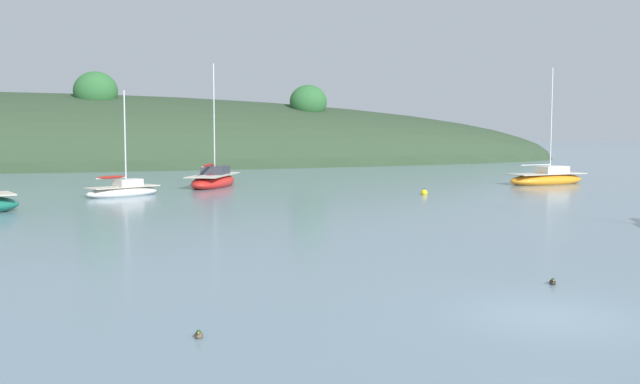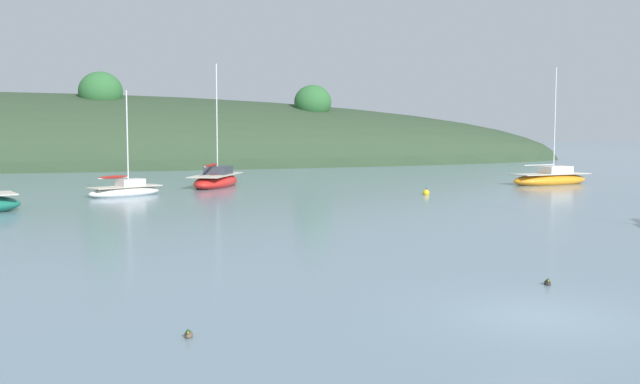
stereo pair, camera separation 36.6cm
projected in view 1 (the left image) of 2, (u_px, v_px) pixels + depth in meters
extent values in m
plane|color=slate|center=(549.00, 316.00, 17.01)|extent=(400.00, 400.00, 0.00)
ellipsoid|color=#2D6633|center=(96.00, 91.00, 83.06)|extent=(4.90, 4.46, 4.46)
ellipsoid|color=#2D6633|center=(308.00, 102.00, 89.40)|extent=(4.54, 4.13, 4.13)
ellipsoid|color=white|center=(123.00, 192.00, 47.21)|extent=(5.20, 4.09, 0.81)
cube|color=beige|center=(123.00, 187.00, 47.18)|extent=(4.79, 3.76, 0.06)
cube|color=beige|center=(128.00, 183.00, 47.45)|extent=(1.96, 1.79, 0.48)
cylinder|color=silver|center=(125.00, 139.00, 47.10)|extent=(0.09, 0.09, 6.14)
cylinder|color=silver|center=(111.00, 178.00, 46.55)|extent=(1.85, 1.16, 0.07)
ellipsoid|color=maroon|center=(111.00, 177.00, 46.54)|extent=(1.84, 1.23, 0.20)
ellipsoid|color=orange|center=(546.00, 180.00, 57.33)|extent=(7.22, 3.59, 1.11)
cube|color=beige|center=(547.00, 174.00, 57.29)|extent=(6.65, 3.30, 0.06)
cube|color=silver|center=(552.00, 170.00, 57.50)|extent=(2.46, 1.91, 0.59)
cylinder|color=silver|center=(551.00, 121.00, 57.09)|extent=(0.09, 0.09, 8.18)
cylinder|color=silver|center=(536.00, 165.00, 56.75)|extent=(2.86, 0.61, 0.07)
ellipsoid|color=red|center=(213.00, 182.00, 54.93)|extent=(5.28, 7.76, 1.18)
cube|color=beige|center=(213.00, 175.00, 54.88)|extent=(4.85, 7.14, 0.06)
cube|color=#333842|center=(216.00, 170.00, 55.44)|extent=(2.45, 2.82, 0.61)
cylinder|color=silver|center=(214.00, 119.00, 54.89)|extent=(0.09, 0.09, 8.23)
cylinder|color=silver|center=(208.00, 166.00, 53.66)|extent=(1.32, 2.86, 0.07)
ellipsoid|color=maroon|center=(208.00, 165.00, 53.65)|extent=(1.38, 2.80, 0.20)
sphere|color=yellow|center=(424.00, 193.00, 48.15)|extent=(0.44, 0.44, 0.44)
cylinder|color=black|center=(424.00, 189.00, 48.13)|extent=(0.04, 0.04, 0.10)
ellipsoid|color=#2D2823|center=(553.00, 282.00, 20.45)|extent=(0.31, 0.38, 0.16)
sphere|color=#1E4723|center=(553.00, 280.00, 20.29)|extent=(0.09, 0.09, 0.09)
cone|color=gold|center=(554.00, 280.00, 20.23)|extent=(0.05, 0.06, 0.04)
cone|color=#2D2823|center=(552.00, 280.00, 20.59)|extent=(0.10, 0.10, 0.08)
ellipsoid|color=brown|center=(199.00, 335.00, 15.23)|extent=(0.22, 0.36, 0.16)
sphere|color=#1E4723|center=(199.00, 332.00, 15.08)|extent=(0.09, 0.09, 0.09)
cone|color=gold|center=(199.00, 333.00, 15.02)|extent=(0.04, 0.05, 0.04)
cone|color=brown|center=(199.00, 332.00, 15.38)|extent=(0.08, 0.08, 0.08)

